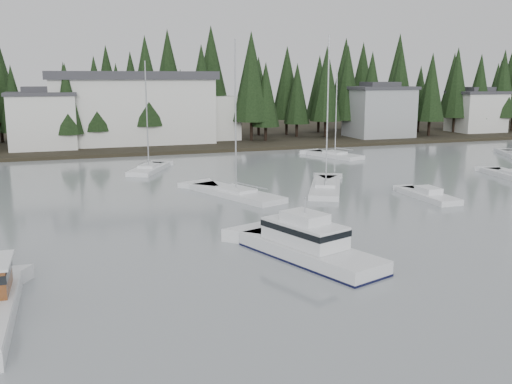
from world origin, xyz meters
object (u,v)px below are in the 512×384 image
house_east_a (379,111)px  runabout_1 (428,197)px  harbor_inn (145,108)px  sailboat_0 (326,189)px  sailboat_7 (335,156)px  house_west (42,119)px  cabin_cruiser_center (308,248)px  sailboat_4 (236,195)px  house_east_b (477,111)px  sailboat_8 (149,170)px

house_east_a → runabout_1: (-21.18, -43.93, -4.77)m
harbor_inn → sailboat_0: (10.92, -41.67, -5.70)m
harbor_inn → sailboat_7: sailboat_7 is taller
house_east_a → house_west: bearing=178.9°
house_east_a → cabin_cruiser_center: 68.07m
cabin_cruiser_center → sailboat_4: (1.30, 18.77, -0.57)m
house_east_b → sailboat_7: sailboat_7 is taller
cabin_cruiser_center → runabout_1: cabin_cruiser_center is taller
house_east_a → sailboat_8: size_ratio=0.82×
sailboat_0 → sailboat_4: (-8.97, -0.00, -0.01)m
sailboat_0 → runabout_1: (6.86, -6.60, 0.05)m
harbor_inn → sailboat_0: sailboat_0 is taller
house_west → sailboat_8: bearing=-62.0°
sailboat_0 → sailboat_8: size_ratio=1.16×
house_east_a → sailboat_0: size_ratio=0.71×
harbor_inn → house_east_b: bearing=-2.2°
house_east_b → sailboat_4: sailboat_4 is taller
house_east_b → harbor_inn: 61.02m
sailboat_8 → runabout_1: sailboat_8 is taller
sailboat_8 → harbor_inn: bearing=19.6°
sailboat_7 → house_east_a: bearing=-63.4°
house_west → sailboat_0: sailboat_0 is taller
house_east_a → harbor_inn: (-38.96, 4.34, 0.87)m
harbor_inn → sailboat_4: size_ratio=2.05×
house_east_a → runabout_1: size_ratio=1.52×
house_east_a → sailboat_4: size_ratio=0.74×
sailboat_4 → sailboat_7: (20.12, 20.15, -0.00)m
house_east_b → sailboat_0: 63.79m
house_east_b → cabin_cruiser_center: 83.83m
house_east_a → house_east_b: 22.10m
house_east_a → sailboat_7: size_ratio=0.87×
sailboat_7 → sailboat_0: bearing=132.1°
house_west → harbor_inn: bearing=12.5°
house_west → house_east_a: bearing=-1.1°
sailboat_7 → sailboat_8: sailboat_8 is taller
sailboat_4 → harbor_inn: bearing=-18.9°
house_east_b → sailboat_4: 71.05m
sailboat_7 → cabin_cruiser_center: bearing=132.2°
sailboat_4 → house_east_a: bearing=-66.3°
sailboat_7 → sailboat_8: bearing=79.2°
sailboat_7 → runabout_1: sailboat_7 is taller
house_west → house_east_b: bearing=0.8°
house_east_a → house_east_b: size_ratio=1.11×
house_east_b → sailboat_0: (-50.04, -39.33, -4.33)m
harbor_inn → cabin_cruiser_center: 60.66m
house_east_b → sailboat_7: size_ratio=0.79×
cabin_cruiser_center → sailboat_4: bearing=-23.1°
harbor_inn → runabout_1: 51.75m
house_west → house_east_b: house_west is taller
house_west → runabout_1: house_west is taller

